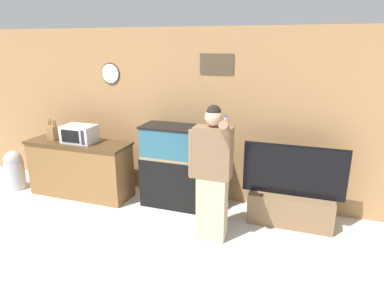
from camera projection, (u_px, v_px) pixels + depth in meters
The scene contains 8 objects.
wall_back_paneled at pixel (181, 115), 5.31m from camera, with size 10.00×0.08×2.60m.
counter_island at pixel (81, 168), 5.49m from camera, with size 1.68×0.57×0.89m.
microwave at pixel (79, 134), 5.30m from camera, with size 0.50×0.35×0.27m.
knife_block at pixel (52, 133), 5.43m from camera, with size 0.13×0.11×0.33m.
aquarium_on_stand at pixel (179, 167), 5.09m from camera, with size 1.09×0.49×1.23m.
tv_on_stand at pixel (291, 201), 4.62m from camera, with size 1.34×0.40×1.11m.
person_standing at pixel (212, 172), 4.11m from camera, with size 0.54×0.41×1.71m.
trash_bin at pixel (15, 170), 5.76m from camera, with size 0.31×0.31×0.66m.
Camera 1 is at (1.88, -1.81, 2.38)m, focal length 32.00 mm.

